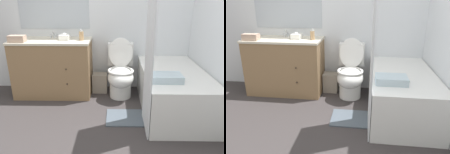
% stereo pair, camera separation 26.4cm
% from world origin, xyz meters
% --- Properties ---
extents(ground_plane, '(14.00, 14.00, 0.00)m').
position_xyz_m(ground_plane, '(0.00, 0.00, 0.00)').
color(ground_plane, '#383333').
extents(wall_back, '(8.00, 0.06, 2.50)m').
position_xyz_m(wall_back, '(-0.01, 1.66, 1.25)').
color(wall_back, silver).
rests_on(wall_back, ground_plane).
extents(vanity_cabinet, '(1.13, 0.59, 0.84)m').
position_xyz_m(vanity_cabinet, '(-0.75, 1.36, 0.42)').
color(vanity_cabinet, olive).
rests_on(vanity_cabinet, ground_plane).
extents(sink_faucet, '(0.14, 0.12, 0.12)m').
position_xyz_m(sink_faucet, '(-0.75, 1.53, 0.87)').
color(sink_faucet, silver).
rests_on(sink_faucet, vanity_cabinet).
extents(toilet, '(0.38, 0.64, 0.85)m').
position_xyz_m(toilet, '(0.25, 1.29, 0.35)').
color(toilet, white).
rests_on(toilet, ground_plane).
extents(bathtub, '(0.77, 1.46, 0.53)m').
position_xyz_m(bathtub, '(0.92, 0.90, 0.27)').
color(bathtub, white).
rests_on(bathtub, ground_plane).
extents(shower_curtain, '(0.01, 0.50, 1.88)m').
position_xyz_m(shower_curtain, '(0.52, 0.43, 0.95)').
color(shower_curtain, white).
rests_on(shower_curtain, ground_plane).
extents(wastebasket, '(0.23, 0.19, 0.29)m').
position_xyz_m(wastebasket, '(-0.07, 1.44, 0.15)').
color(wastebasket, gray).
rests_on(wastebasket, ground_plane).
extents(tissue_box, '(0.14, 0.15, 0.10)m').
position_xyz_m(tissue_box, '(-0.56, 1.36, 0.88)').
color(tissue_box, white).
rests_on(tissue_box, vanity_cabinet).
extents(soap_dispenser, '(0.06, 0.06, 0.15)m').
position_xyz_m(soap_dispenser, '(-0.31, 1.33, 0.90)').
color(soap_dispenser, tan).
rests_on(soap_dispenser, vanity_cabinet).
extents(hand_towel_folded, '(0.22, 0.12, 0.09)m').
position_xyz_m(hand_towel_folded, '(-1.17, 1.18, 0.88)').
color(hand_towel_folded, tan).
rests_on(hand_towel_folded, vanity_cabinet).
extents(bath_towel_folded, '(0.34, 0.23, 0.08)m').
position_xyz_m(bath_towel_folded, '(0.74, 0.53, 0.57)').
color(bath_towel_folded, silver).
rests_on(bath_towel_folded, bathtub).
extents(bath_mat, '(0.48, 0.40, 0.02)m').
position_xyz_m(bath_mat, '(0.31, 0.62, 0.01)').
color(bath_mat, '#4C5660').
rests_on(bath_mat, ground_plane).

